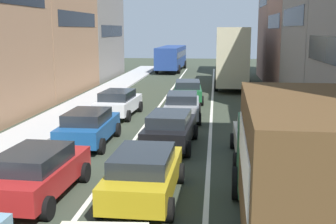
{
  "coord_description": "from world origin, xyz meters",
  "views": [
    {
      "loc": [
        1.88,
        -5.24,
        4.89
      ],
      "look_at": [
        0.0,
        12.0,
        1.6
      ],
      "focal_mm": 46.61,
      "sensor_mm": 36.0,
      "label": 1
    }
  ],
  "objects_px": {
    "coupe_centre_lane_fourth": "(182,105)",
    "bus_mid_queue_primary": "(233,54)",
    "wagon_left_lane_second": "(37,172)",
    "bus_far_queue_secondary": "(171,56)",
    "sedan_right_lane_behind_truck": "(259,139)",
    "sedan_left_lane_fourth": "(118,103)",
    "sedan_centre_lane_fifth": "(188,90)",
    "sedan_centre_lane_second": "(144,173)",
    "hatchback_centre_lane_third": "(170,128)",
    "sedan_left_lane_third": "(89,126)",
    "removalist_box_truck": "(298,167)"
  },
  "relations": [
    {
      "from": "coupe_centre_lane_fourth",
      "to": "bus_mid_queue_primary",
      "type": "bearing_deg",
      "value": -14.98
    },
    {
      "from": "wagon_left_lane_second",
      "to": "bus_far_queue_secondary",
      "type": "relative_size",
      "value": 0.41
    },
    {
      "from": "sedan_right_lane_behind_truck",
      "to": "bus_far_queue_secondary",
      "type": "xyz_separation_m",
      "value": [
        -6.95,
        35.65,
        0.96
      ]
    },
    {
      "from": "sedan_left_lane_fourth",
      "to": "sedan_centre_lane_fifth",
      "type": "distance_m",
      "value": 6.52
    },
    {
      "from": "sedan_centre_lane_fifth",
      "to": "bus_far_queue_secondary",
      "type": "bearing_deg",
      "value": 4.77
    },
    {
      "from": "bus_mid_queue_primary",
      "to": "coupe_centre_lane_fourth",
      "type": "bearing_deg",
      "value": 169.23
    },
    {
      "from": "sedan_left_lane_fourth",
      "to": "sedan_centre_lane_fifth",
      "type": "height_order",
      "value": "same"
    },
    {
      "from": "sedan_centre_lane_second",
      "to": "hatchback_centre_lane_third",
      "type": "height_order",
      "value": "same"
    },
    {
      "from": "sedan_centre_lane_fifth",
      "to": "hatchback_centre_lane_third",
      "type": "bearing_deg",
      "value": 176.17
    },
    {
      "from": "hatchback_centre_lane_third",
      "to": "bus_mid_queue_primary",
      "type": "bearing_deg",
      "value": -6.41
    },
    {
      "from": "wagon_left_lane_second",
      "to": "sedan_right_lane_behind_truck",
      "type": "bearing_deg",
      "value": -53.83
    },
    {
      "from": "wagon_left_lane_second",
      "to": "hatchback_centre_lane_third",
      "type": "height_order",
      "value": "same"
    },
    {
      "from": "coupe_centre_lane_fourth",
      "to": "bus_mid_queue_primary",
      "type": "relative_size",
      "value": 0.41
    },
    {
      "from": "hatchback_centre_lane_third",
      "to": "coupe_centre_lane_fourth",
      "type": "relative_size",
      "value": 1.0
    },
    {
      "from": "bus_far_queue_secondary",
      "to": "sedan_centre_lane_fifth",
      "type": "bearing_deg",
      "value": -169.9
    },
    {
      "from": "sedan_left_lane_fourth",
      "to": "sedan_centre_lane_fifth",
      "type": "relative_size",
      "value": 0.99
    },
    {
      "from": "sedan_left_lane_third",
      "to": "bus_mid_queue_primary",
      "type": "xyz_separation_m",
      "value": [
        6.83,
        20.26,
        2.03
      ]
    },
    {
      "from": "bus_far_queue_secondary",
      "to": "bus_mid_queue_primary",
      "type": "bearing_deg",
      "value": -152.73
    },
    {
      "from": "sedan_right_lane_behind_truck",
      "to": "coupe_centre_lane_fourth",
      "type": "bearing_deg",
      "value": 25.68
    },
    {
      "from": "removalist_box_truck",
      "to": "sedan_centre_lane_second",
      "type": "xyz_separation_m",
      "value": [
        -3.82,
        2.67,
        -1.18
      ]
    },
    {
      "from": "removalist_box_truck",
      "to": "sedan_left_lane_fourth",
      "type": "relative_size",
      "value": 1.77
    },
    {
      "from": "sedan_centre_lane_second",
      "to": "hatchback_centre_lane_third",
      "type": "relative_size",
      "value": 0.99
    },
    {
      "from": "sedan_left_lane_fourth",
      "to": "bus_far_queue_secondary",
      "type": "relative_size",
      "value": 0.42
    },
    {
      "from": "sedan_left_lane_fourth",
      "to": "bus_mid_queue_primary",
      "type": "bearing_deg",
      "value": -23.29
    },
    {
      "from": "wagon_left_lane_second",
      "to": "bus_mid_queue_primary",
      "type": "bearing_deg",
      "value": -11.78
    },
    {
      "from": "hatchback_centre_lane_third",
      "to": "bus_mid_queue_primary",
      "type": "xyz_separation_m",
      "value": [
        3.31,
        20.3,
        2.03
      ]
    },
    {
      "from": "sedan_left_lane_third",
      "to": "sedan_centre_lane_fifth",
      "type": "distance_m",
      "value": 12.18
    },
    {
      "from": "sedan_left_lane_third",
      "to": "sedan_right_lane_behind_truck",
      "type": "xyz_separation_m",
      "value": [
        7.09,
        -1.5,
        0.0
      ]
    },
    {
      "from": "hatchback_centre_lane_third",
      "to": "coupe_centre_lane_fourth",
      "type": "xyz_separation_m",
      "value": [
        0.08,
        5.73,
        0.0
      ]
    },
    {
      "from": "sedan_left_lane_third",
      "to": "sedan_right_lane_behind_truck",
      "type": "relative_size",
      "value": 1.0
    },
    {
      "from": "sedan_centre_lane_fifth",
      "to": "bus_mid_queue_primary",
      "type": "distance_m",
      "value": 9.44
    },
    {
      "from": "removalist_box_truck",
      "to": "bus_far_queue_secondary",
      "type": "relative_size",
      "value": 0.73
    },
    {
      "from": "removalist_box_truck",
      "to": "hatchback_centre_lane_third",
      "type": "height_order",
      "value": "removalist_box_truck"
    },
    {
      "from": "removalist_box_truck",
      "to": "sedan_left_lane_fourth",
      "type": "distance_m",
      "value": 16.52
    },
    {
      "from": "hatchback_centre_lane_third",
      "to": "sedan_left_lane_third",
      "type": "xyz_separation_m",
      "value": [
        -3.53,
        0.04,
        0.0
      ]
    },
    {
      "from": "sedan_centre_lane_second",
      "to": "wagon_left_lane_second",
      "type": "distance_m",
      "value": 3.15
    },
    {
      "from": "sedan_left_lane_third",
      "to": "coupe_centre_lane_fourth",
      "type": "relative_size",
      "value": 0.98
    },
    {
      "from": "sedan_right_lane_behind_truck",
      "to": "bus_mid_queue_primary",
      "type": "relative_size",
      "value": 0.41
    },
    {
      "from": "sedan_right_lane_behind_truck",
      "to": "wagon_left_lane_second",
      "type": "bearing_deg",
      "value": 123.78
    },
    {
      "from": "sedan_centre_lane_second",
      "to": "coupe_centre_lane_fourth",
      "type": "xyz_separation_m",
      "value": [
        0.23,
        11.57,
        0.0
      ]
    },
    {
      "from": "sedan_centre_lane_second",
      "to": "sedan_left_lane_fourth",
      "type": "relative_size",
      "value": 0.99
    },
    {
      "from": "removalist_box_truck",
      "to": "sedan_right_lane_behind_truck",
      "type": "xyz_separation_m",
      "value": [
        -0.11,
        7.05,
        -1.18
      ]
    },
    {
      "from": "wagon_left_lane_second",
      "to": "coupe_centre_lane_fourth",
      "type": "height_order",
      "value": "same"
    },
    {
      "from": "sedan_centre_lane_fifth",
      "to": "sedan_right_lane_behind_truck",
      "type": "distance_m",
      "value": 13.63
    },
    {
      "from": "sedan_centre_lane_second",
      "to": "sedan_right_lane_behind_truck",
      "type": "xyz_separation_m",
      "value": [
        3.71,
        4.37,
        0.0
      ]
    },
    {
      "from": "sedan_centre_lane_second",
      "to": "bus_mid_queue_primary",
      "type": "xyz_separation_m",
      "value": [
        3.46,
        26.14,
        2.03
      ]
    },
    {
      "from": "hatchback_centre_lane_third",
      "to": "sedan_left_lane_fourth",
      "type": "relative_size",
      "value": 1.0
    },
    {
      "from": "wagon_left_lane_second",
      "to": "sedan_centre_lane_fifth",
      "type": "height_order",
      "value": "same"
    },
    {
      "from": "sedan_centre_lane_second",
      "to": "sedan_centre_lane_fifth",
      "type": "xyz_separation_m",
      "value": [
        0.15,
        17.53,
        0.0
      ]
    },
    {
      "from": "sedan_centre_lane_second",
      "to": "coupe_centre_lane_fourth",
      "type": "relative_size",
      "value": 0.99
    }
  ]
}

